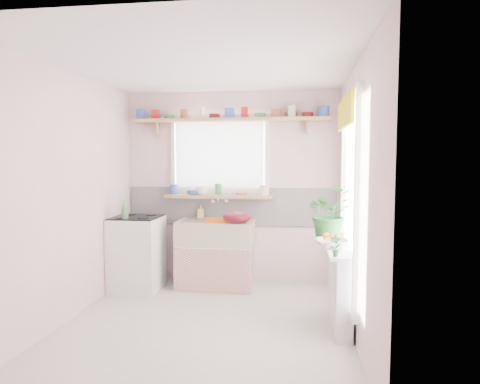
# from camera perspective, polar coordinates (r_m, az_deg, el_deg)

# --- Properties ---
(room) EXTENTS (3.20, 3.20, 3.20)m
(room) POSITION_cam_1_polar(r_m,az_deg,el_deg) (4.83, 5.18, 1.39)
(room) COLOR beige
(room) RESTS_ON ground
(sink_unit) EXTENTS (0.95, 0.65, 1.11)m
(sink_unit) POSITION_cam_1_polar(r_m,az_deg,el_deg) (5.49, -3.23, -8.12)
(sink_unit) COLOR white
(sink_unit) RESTS_ON ground
(cooker) EXTENTS (0.58, 0.58, 0.93)m
(cooker) POSITION_cam_1_polar(r_m,az_deg,el_deg) (5.52, -13.55, -7.87)
(cooker) COLOR white
(cooker) RESTS_ON ground
(radiator_ledge) EXTENTS (0.22, 0.95, 0.78)m
(radiator_ledge) POSITION_cam_1_polar(r_m,az_deg,el_deg) (4.36, 13.23, -12.08)
(radiator_ledge) COLOR white
(radiator_ledge) RESTS_ON ground
(windowsill) EXTENTS (1.40, 0.22, 0.04)m
(windowsill) POSITION_cam_1_polar(r_m,az_deg,el_deg) (5.56, -2.89, -0.57)
(windowsill) COLOR tan
(windowsill) RESTS_ON room
(pine_shelf) EXTENTS (2.52, 0.24, 0.04)m
(pine_shelf) POSITION_cam_1_polar(r_m,az_deg,el_deg) (5.52, -1.40, 9.58)
(pine_shelf) COLOR tan
(pine_shelf) RESTS_ON room
(shelf_crockery) EXTENTS (2.47, 0.11, 0.12)m
(shelf_crockery) POSITION_cam_1_polar(r_m,az_deg,el_deg) (5.53, -1.59, 10.35)
(shelf_crockery) COLOR #3359A5
(shelf_crockery) RESTS_ON pine_shelf
(sill_crockery) EXTENTS (1.35, 0.11, 0.12)m
(sill_crockery) POSITION_cam_1_polar(r_m,az_deg,el_deg) (5.55, -2.89, 0.22)
(sill_crockery) COLOR #3359A5
(sill_crockery) RESTS_ON windowsill
(dish_tray) EXTENTS (0.38, 0.29, 0.04)m
(dish_tray) POSITION_cam_1_polar(r_m,az_deg,el_deg) (5.30, -2.30, -3.78)
(dish_tray) COLOR orange
(dish_tray) RESTS_ON sink_unit
(colander) EXTENTS (0.44, 0.44, 0.15)m
(colander) POSITION_cam_1_polar(r_m,az_deg,el_deg) (5.16, -0.44, -3.35)
(colander) COLOR #570F18
(colander) RESTS_ON sink_unit
(jade_plant) EXTENTS (0.64, 0.61, 0.57)m
(jade_plant) POSITION_cam_1_polar(r_m,az_deg,el_deg) (4.61, 11.84, -2.75)
(jade_plant) COLOR #2A692A
(jade_plant) RESTS_ON radiator_ledge
(fruit_bowl) EXTENTS (0.33, 0.33, 0.08)m
(fruit_bowl) POSITION_cam_1_polar(r_m,az_deg,el_deg) (4.25, 12.15, -6.71)
(fruit_bowl) COLOR silver
(fruit_bowl) RESTS_ON radiator_ledge
(herb_pot) EXTENTS (0.11, 0.08, 0.19)m
(herb_pot) POSITION_cam_1_polar(r_m,az_deg,el_deg) (3.85, 12.59, -7.01)
(herb_pot) COLOR #2A6B2F
(herb_pot) RESTS_ON radiator_ledge
(soap_bottle_sink) EXTENTS (0.08, 0.08, 0.17)m
(soap_bottle_sink) POSITION_cam_1_polar(r_m,az_deg,el_deg) (5.65, -5.26, -2.59)
(soap_bottle_sink) COLOR #DCCA61
(soap_bottle_sink) RESTS_ON sink_unit
(sill_cup) EXTENTS (0.14, 0.14, 0.11)m
(sill_cup) POSITION_cam_1_polar(r_m,az_deg,el_deg) (5.54, -5.14, 0.17)
(sill_cup) COLOR #EFE4CF
(sill_cup) RESTS_ON windowsill
(sill_bowl) EXTENTS (0.20, 0.20, 0.06)m
(sill_bowl) POSITION_cam_1_polar(r_m,az_deg,el_deg) (5.57, -6.20, -0.09)
(sill_bowl) COLOR #3863B6
(sill_bowl) RESTS_ON windowsill
(shelf_vase) EXTENTS (0.18, 0.18, 0.17)m
(shelf_vase) POSITION_cam_1_polar(r_m,az_deg,el_deg) (5.52, 6.82, 10.65)
(shelf_vase) COLOR #B56237
(shelf_vase) RESTS_ON pine_shelf
(cooker_bottle) EXTENTS (0.10, 0.11, 0.22)m
(cooker_bottle) POSITION_cam_1_polar(r_m,az_deg,el_deg) (5.25, -15.12, -2.30)
(cooker_bottle) COLOR #418343
(cooker_bottle) RESTS_ON cooker
(fruit) EXTENTS (0.20, 0.14, 0.10)m
(fruit) POSITION_cam_1_polar(r_m,az_deg,el_deg) (4.24, 12.24, -5.89)
(fruit) COLOR orange
(fruit) RESTS_ON fruit_bowl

